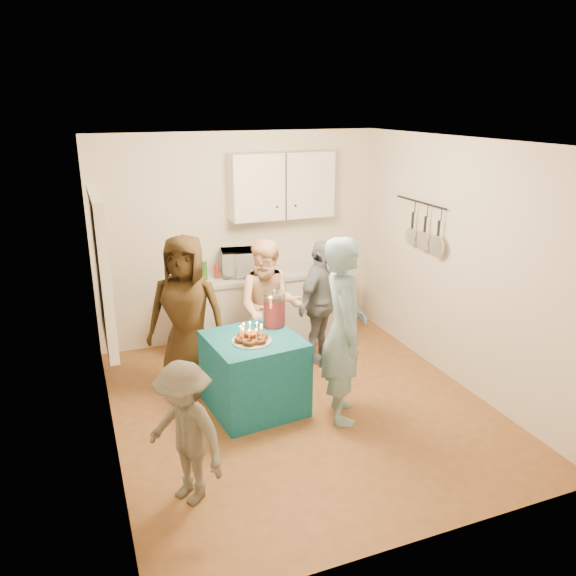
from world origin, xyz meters
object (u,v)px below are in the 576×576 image
object	(u,v)px
punch_jar	(274,310)
woman_back_left	(187,314)
counter	(264,309)
microwave	(245,262)
man_birthday	(344,331)
woman_back_center	(269,307)
woman_back_right	(320,302)
child_near_left	(185,433)
party_table	(254,373)

from	to	relation	value
punch_jar	woman_back_left	distance (m)	0.92
punch_jar	counter	bearing A→B (deg)	75.52
microwave	counter	bearing A→B (deg)	10.64
man_birthday	woman_back_center	distance (m)	1.23
woman_back_right	child_near_left	size ratio (longest dim) A/B	1.26
man_birthday	woman_back_left	world-z (taller)	man_birthday
man_birthday	woman_back_right	bearing A→B (deg)	3.95
party_table	woman_back_right	world-z (taller)	woman_back_right
party_table	microwave	bearing A→B (deg)	75.63
microwave	punch_jar	size ratio (longest dim) A/B	1.66
woman_back_left	child_near_left	bearing A→B (deg)	-75.68
punch_jar	man_birthday	distance (m)	0.80
microwave	man_birthday	bearing A→B (deg)	-69.62
microwave	party_table	size ratio (longest dim) A/B	0.66
counter	party_table	size ratio (longest dim) A/B	2.59
punch_jar	woman_back_left	size ratio (longest dim) A/B	0.20
child_near_left	woman_back_center	bearing A→B (deg)	112.83
woman_back_right	child_near_left	world-z (taller)	woman_back_right
woman_back_right	counter	bearing A→B (deg)	81.14
counter	microwave	distance (m)	0.68
man_birthday	party_table	bearing A→B (deg)	77.39
woman_back_left	woman_back_right	world-z (taller)	woman_back_left
party_table	woman_back_right	xyz separation A→B (m)	(1.05, 0.76, 0.35)
woman_back_left	woman_back_center	size ratio (longest dim) A/B	1.10
counter	child_near_left	bearing A→B (deg)	-119.95
child_near_left	counter	bearing A→B (deg)	118.43
woman_back_center	woman_back_left	bearing A→B (deg)	-151.62
woman_back_center	child_near_left	xyz separation A→B (m)	(-1.32, -1.85, -0.19)
microwave	punch_jar	world-z (taller)	microwave
woman_back_left	man_birthday	bearing A→B (deg)	-14.70
party_table	punch_jar	bearing A→B (deg)	36.16
man_birthday	woman_back_center	world-z (taller)	man_birthday
microwave	punch_jar	bearing A→B (deg)	-83.87
woman_back_center	party_table	bearing A→B (deg)	-96.35
microwave	woman_back_right	distance (m)	1.08
man_birthday	punch_jar	bearing A→B (deg)	52.68
counter	microwave	bearing A→B (deg)	180.00
punch_jar	woman_back_left	xyz separation A→B (m)	(-0.80, 0.44, -0.09)
woman_back_center	microwave	bearing A→B (deg)	115.26
microwave	child_near_left	size ratio (longest dim) A/B	0.49
microwave	child_near_left	bearing A→B (deg)	-105.28
party_table	child_near_left	distance (m)	1.45
woman_back_left	child_near_left	size ratio (longest dim) A/B	1.45
counter	child_near_left	distance (m)	3.09
party_table	woman_back_center	size ratio (longest dim) A/B	0.56
man_birthday	microwave	bearing A→B (deg)	28.17
party_table	woman_back_center	xyz separation A→B (m)	(0.42, 0.74, 0.38)
woman_back_left	woman_back_center	xyz separation A→B (m)	(0.94, 0.08, -0.08)
microwave	woman_back_left	xyz separation A→B (m)	(-0.91, -0.90, -0.23)
microwave	woman_back_right	bearing A→B (deg)	-39.85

